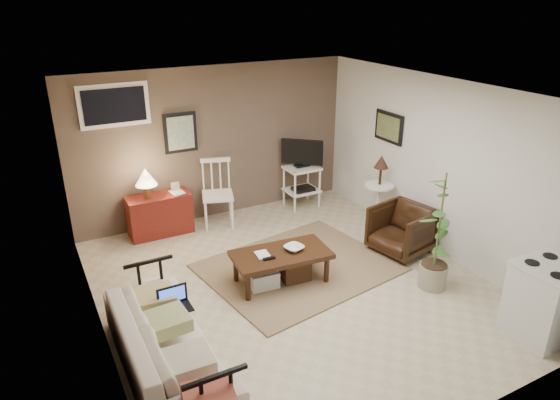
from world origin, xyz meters
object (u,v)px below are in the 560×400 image
red_console (158,211)px  tv_stand (302,172)px  armchair (402,228)px  stove (545,300)px  spindle_chair (218,195)px  coffee_table (280,265)px  side_table (380,183)px  sofa (166,337)px  potted_plant (439,228)px

red_console → tv_stand: tv_stand is taller
red_console → tv_stand: size_ratio=0.92×
armchair → stove: size_ratio=0.88×
spindle_chair → stove: 4.64m
spindle_chair → tv_stand: (1.52, 0.00, 0.13)m
coffee_table → stove: (1.97, -2.20, 0.17)m
red_console → side_table: bearing=-23.9°
sofa → potted_plant: (3.32, -0.09, 0.41)m
coffee_table → stove: stove is taller
red_console → side_table: 3.35m
sofa → potted_plant: size_ratio=1.34×
side_table → potted_plant: potted_plant is taller
red_console → spindle_chair: bearing=-6.0°
sofa → stove: size_ratio=2.41×
stove → armchair: bearing=92.6°
side_table → red_console: bearing=156.1°
red_console → tv_stand: 2.44m
armchair → potted_plant: bearing=-26.5°
spindle_chair → armchair: bearing=-47.3°
tv_stand → armchair: 2.12m
coffee_table → side_table: size_ratio=1.08×
side_table → coffee_table: bearing=-160.8°
side_table → stove: (-0.13, -2.93, -0.30)m
sofa → tv_stand: 4.28m
red_console → potted_plant: potted_plant is taller
tv_stand → potted_plant: potted_plant is taller
spindle_chair → stove: size_ratio=1.22×
sofa → red_console: bearing=-14.2°
sofa → armchair: sofa is taller
potted_plant → stove: (0.34, -1.24, -0.39)m
coffee_table → armchair: (1.87, -0.08, 0.12)m
coffee_table → red_console: size_ratio=1.16×
side_table → potted_plant: size_ratio=0.76×
sofa → stove: stove is taller
sofa → potted_plant: bearing=-91.5°
red_console → spindle_chair: red_console is taller
spindle_chair → sofa: bearing=-120.1°
coffee_table → spindle_chair: spindle_chair is taller
stove → spindle_chair: bearing=115.6°
sofa → coffee_table: bearing=-62.7°
sofa → side_table: size_ratio=1.76×
coffee_table → side_table: 2.27m
coffee_table → red_console: 2.29m
tv_stand → armchair: (0.39, -2.07, -0.24)m
sofa → side_table: side_table is taller
coffee_table → spindle_chair: 2.00m
tv_stand → side_table: (0.62, -1.26, 0.10)m
tv_stand → potted_plant: bearing=-87.3°
armchair → tv_stand: bearing=179.8°
red_console → potted_plant: bearing=-49.8°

